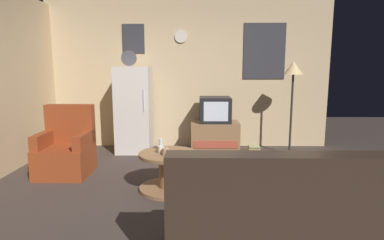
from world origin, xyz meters
TOP-DOWN VIEW (x-y plane):
  - ground_plane at (0.00, 0.00)m, footprint 12.00×12.00m
  - wall_with_art at (0.01, 2.45)m, footprint 5.20×0.12m
  - fridge at (-0.94, 2.00)m, footprint 0.60×0.62m
  - tv_stand at (0.48, 2.00)m, footprint 0.84×0.53m
  - crt_tv at (0.48, 2.00)m, footprint 0.54×0.51m
  - standing_lamp at (1.76, 1.79)m, footprint 0.32×0.32m
  - coffee_table at (-0.19, 0.17)m, footprint 0.72×0.72m
  - wine_glass at (-0.29, 0.28)m, footprint 0.05×0.05m
  - mug_ceramic_white at (-0.28, 0.15)m, footprint 0.08×0.08m
  - mug_ceramic_tan at (-0.21, 0.06)m, footprint 0.08×0.08m
  - remote_control at (-0.02, 0.11)m, footprint 0.16×0.09m
  - armchair at (-1.68, 0.77)m, footprint 0.68×0.68m
  - couch at (0.78, -1.28)m, footprint 1.70×0.80m
  - book_stack at (1.16, 1.86)m, footprint 0.20×0.18m

SIDE VIEW (x-z plane):
  - ground_plane at x=0.00m, z-range 0.00..0.00m
  - book_stack at x=1.16m, z-range 0.00..0.14m
  - coffee_table at x=-0.19m, z-range 0.00..0.47m
  - tv_stand at x=0.48m, z-range 0.00..0.53m
  - couch at x=0.78m, z-range -0.15..0.77m
  - armchair at x=-1.68m, z-range -0.14..0.82m
  - remote_control at x=-0.02m, z-range 0.47..0.49m
  - mug_ceramic_white at x=-0.28m, z-range 0.47..0.56m
  - mug_ceramic_tan at x=-0.21m, z-range 0.47..0.56m
  - wine_glass at x=-0.29m, z-range 0.47..0.62m
  - crt_tv at x=0.48m, z-range 0.53..0.97m
  - fridge at x=-0.94m, z-range -0.13..1.64m
  - standing_lamp at x=1.76m, z-range 0.56..2.15m
  - wall_with_art at x=0.01m, z-range 0.01..2.74m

